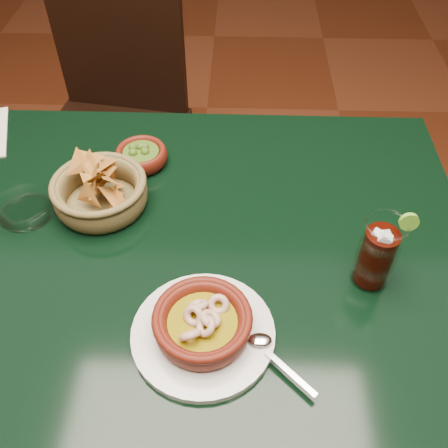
{
  "coord_description": "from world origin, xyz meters",
  "views": [
    {
      "loc": [
        0.16,
        -0.61,
        1.44
      ],
      "look_at": [
        0.14,
        -0.02,
        0.81
      ],
      "focal_mm": 40.0,
      "sensor_mm": 36.0,
      "label": 1
    }
  ],
  "objects_px": {
    "shrimp_plate": "(203,326)",
    "cola_drink": "(377,253)",
    "dining_chair": "(115,118)",
    "chip_basket": "(100,192)",
    "dining_table": "(155,269)"
  },
  "relations": [
    {
      "from": "dining_table",
      "to": "dining_chair",
      "type": "relative_size",
      "value": 1.28
    },
    {
      "from": "dining_table",
      "to": "dining_chair",
      "type": "height_order",
      "value": "dining_chair"
    },
    {
      "from": "dining_chair",
      "to": "chip_basket",
      "type": "xyz_separation_m",
      "value": [
        0.13,
        -0.63,
        0.27
      ]
    },
    {
      "from": "chip_basket",
      "to": "shrimp_plate",
      "type": "bearing_deg",
      "value": -52.96
    },
    {
      "from": "dining_table",
      "to": "cola_drink",
      "type": "relative_size",
      "value": 7.54
    },
    {
      "from": "shrimp_plate",
      "to": "cola_drink",
      "type": "xyz_separation_m",
      "value": [
        0.28,
        0.12,
        0.04
      ]
    },
    {
      "from": "dining_chair",
      "to": "chip_basket",
      "type": "relative_size",
      "value": 4.35
    },
    {
      "from": "shrimp_plate",
      "to": "chip_basket",
      "type": "relative_size",
      "value": 1.3
    },
    {
      "from": "dining_table",
      "to": "chip_basket",
      "type": "height_order",
      "value": "chip_basket"
    },
    {
      "from": "shrimp_plate",
      "to": "dining_chair",
      "type": "bearing_deg",
      "value": 110.79
    },
    {
      "from": "dining_table",
      "to": "shrimp_plate",
      "type": "relative_size",
      "value": 4.27
    },
    {
      "from": "cola_drink",
      "to": "dining_table",
      "type": "bearing_deg",
      "value": 167.75
    },
    {
      "from": "dining_table",
      "to": "dining_chair",
      "type": "bearing_deg",
      "value": 108.2
    },
    {
      "from": "shrimp_plate",
      "to": "chip_basket",
      "type": "height_order",
      "value": "chip_basket"
    },
    {
      "from": "dining_chair",
      "to": "cola_drink",
      "type": "bearing_deg",
      "value": -51.81
    }
  ]
}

